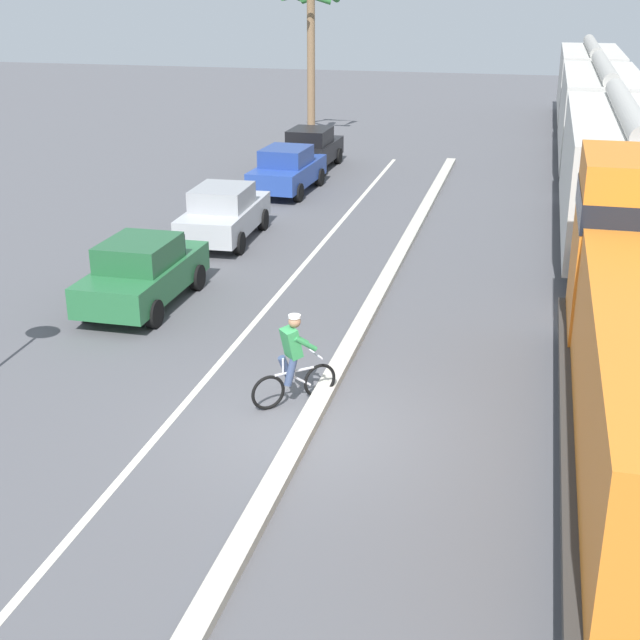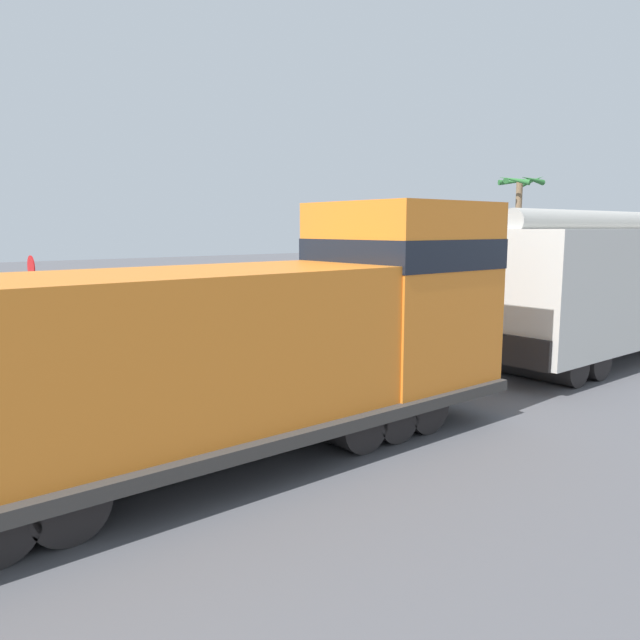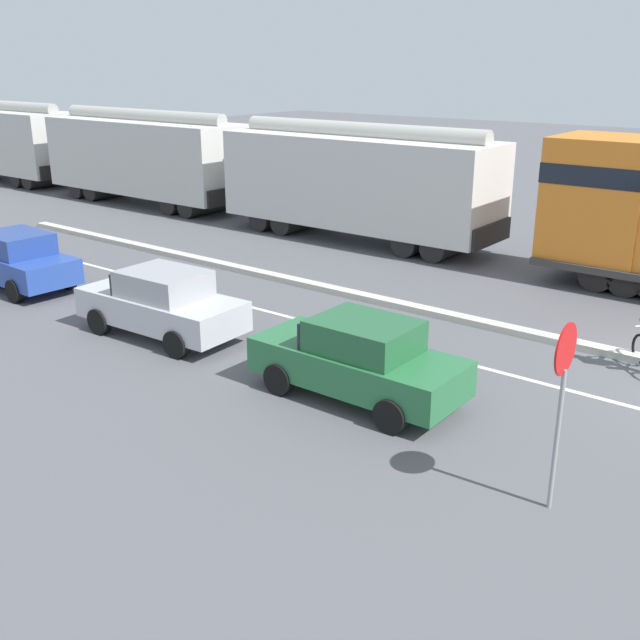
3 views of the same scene
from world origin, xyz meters
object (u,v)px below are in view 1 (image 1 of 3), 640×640
(hopper_car_trailing, at_px, (589,83))
(parked_car_blue, at_px, (287,170))
(hopper_car_middle, at_px, (599,115))
(parked_car_black, at_px, (311,149))
(parked_car_silver, at_px, (224,213))
(palm_tree_near, at_px, (311,32))
(cyclist, at_px, (293,362))
(hopper_car_lead, at_px, (618,174))
(parked_car_green, at_px, (143,272))

(hopper_car_trailing, relative_size, parked_car_blue, 2.48)
(hopper_car_middle, height_order, parked_car_black, hopper_car_middle)
(parked_car_black, bearing_deg, hopper_car_middle, 15.89)
(hopper_car_middle, distance_m, parked_car_silver, 17.60)
(parked_car_blue, bearing_deg, palm_tree_near, 99.68)
(parked_car_silver, xyz_separation_m, cyclist, (4.79, -9.83, 0.00))
(hopper_car_lead, xyz_separation_m, palm_tree_near, (-12.61, 14.57, 2.80))
(hopper_car_lead, xyz_separation_m, parked_car_blue, (-10.86, 4.30, -1.26))
(parked_car_green, relative_size, cyclist, 2.45)
(parked_car_green, height_order, parked_car_silver, same)
(hopper_car_middle, bearing_deg, parked_car_silver, -128.73)
(parked_car_silver, bearing_deg, parked_car_green, -89.99)
(hopper_car_trailing, bearing_deg, parked_car_blue, -119.88)
(hopper_car_middle, relative_size, parked_car_blue, 2.48)
(hopper_car_middle, bearing_deg, hopper_car_lead, -90.00)
(parked_car_green, relative_size, parked_car_silver, 0.99)
(parked_car_blue, bearing_deg, parked_car_black, 92.73)
(parked_car_blue, bearing_deg, parked_car_green, -90.57)
(hopper_car_middle, relative_size, parked_car_black, 2.51)
(parked_car_green, relative_size, parked_car_blue, 0.99)
(parked_car_silver, bearing_deg, palm_tree_near, 95.58)
(hopper_car_middle, xyz_separation_m, parked_car_blue, (-10.86, -7.30, -1.26))
(parked_car_green, bearing_deg, parked_car_blue, 89.43)
(hopper_car_trailing, xyz_separation_m, cyclist, (-6.19, -35.12, -1.26))
(parked_car_green, bearing_deg, hopper_car_middle, 60.44)
(hopper_car_lead, height_order, hopper_car_trailing, same)
(cyclist, bearing_deg, hopper_car_lead, 62.54)
(parked_car_silver, relative_size, cyclist, 2.49)
(parked_car_green, bearing_deg, cyclist, -41.01)
(parked_car_silver, height_order, parked_car_blue, same)
(cyclist, bearing_deg, hopper_car_trailing, 80.00)
(parked_car_blue, relative_size, cyclist, 2.49)
(hopper_car_trailing, xyz_separation_m, parked_car_black, (-11.06, -14.75, -1.26))
(hopper_car_middle, bearing_deg, parked_car_green, -119.56)
(parked_car_silver, height_order, cyclist, cyclist)
(hopper_car_lead, xyz_separation_m, parked_car_green, (-10.98, -7.76, -1.26))
(parked_car_black, height_order, palm_tree_near, palm_tree_near)
(hopper_car_trailing, relative_size, parked_car_silver, 2.48)
(parked_car_blue, distance_m, parked_car_black, 4.15)
(parked_car_black, relative_size, palm_tree_near, 0.63)
(parked_car_blue, xyz_separation_m, cyclist, (4.66, -16.22, 0.00))
(parked_car_silver, relative_size, palm_tree_near, 0.63)
(parked_car_green, distance_m, parked_car_blue, 12.06)
(cyclist, bearing_deg, parked_car_silver, 115.97)
(hopper_car_lead, xyz_separation_m, parked_car_black, (-11.06, 8.45, -1.26))
(hopper_car_trailing, distance_m, palm_tree_near, 15.54)
(hopper_car_trailing, height_order, parked_car_black, hopper_car_trailing)
(hopper_car_lead, relative_size, hopper_car_trailing, 1.00)
(hopper_car_middle, height_order, parked_car_silver, hopper_car_middle)
(parked_car_silver, bearing_deg, parked_car_blue, 88.91)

